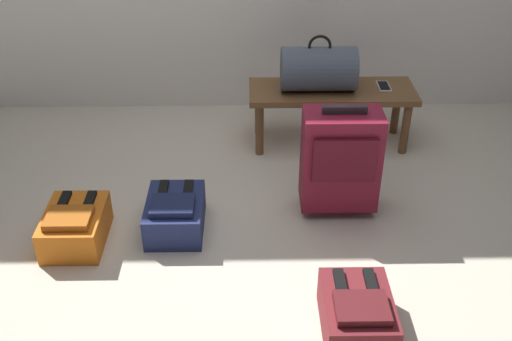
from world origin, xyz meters
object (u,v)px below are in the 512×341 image
backpack_navy (175,214)px  backpack_orange (75,226)px  duffel_bag_slate (318,69)px  suitcase_upright_burgundy (340,159)px  bench (332,97)px  backpack_maroon (357,313)px  cell_phone (384,86)px

backpack_navy → backpack_orange: same height
duffel_bag_slate → backpack_navy: 1.24m
duffel_bag_slate → suitcase_upright_burgundy: bearing=-86.2°
duffel_bag_slate → backpack_navy: duffel_bag_slate is taller
bench → backpack_navy: size_ratio=2.63×
suitcase_upright_burgundy → backpack_orange: suitcase_upright_burgundy is taller
bench → duffel_bag_slate: size_ratio=2.27×
backpack_maroon → backpack_navy: bearing=139.5°
cell_phone → backpack_orange: 1.96m
suitcase_upright_burgundy → backpack_maroon: suitcase_upright_burgundy is taller
cell_phone → bench: bearing=-175.2°
suitcase_upright_burgundy → backpack_maroon: (-0.03, -0.84, -0.22)m
backpack_navy → backpack_maroon: size_ratio=1.00×
backpack_orange → backpack_navy: bearing=11.0°
duffel_bag_slate → backpack_maroon: (0.02, -1.56, -0.41)m
cell_phone → suitcase_upright_burgundy: suitcase_upright_burgundy is taller
bench → suitcase_upright_burgundy: size_ratio=1.64×
suitcase_upright_burgundy → backpack_orange: size_ratio=1.60×
suitcase_upright_burgundy → backpack_orange: bearing=-169.3°
backpack_maroon → duffel_bag_slate: bearing=90.7°
bench → suitcase_upright_burgundy: (-0.04, -0.72, -0.00)m
cell_phone → backpack_orange: size_ratio=0.38×
duffel_bag_slate → backpack_navy: size_ratio=1.16×
bench → cell_phone: 0.32m
duffel_bag_slate → suitcase_upright_burgundy: size_ratio=0.72×
backpack_navy → backpack_orange: size_ratio=1.00×
suitcase_upright_burgundy → backpack_navy: size_ratio=1.60×
backpack_navy → backpack_maroon: 1.06m
cell_phone → suitcase_upright_burgundy: bearing=-115.8°
backpack_navy → bench: bearing=44.7°
backpack_orange → suitcase_upright_burgundy: bearing=10.7°
cell_phone → backpack_maroon: cell_phone is taller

